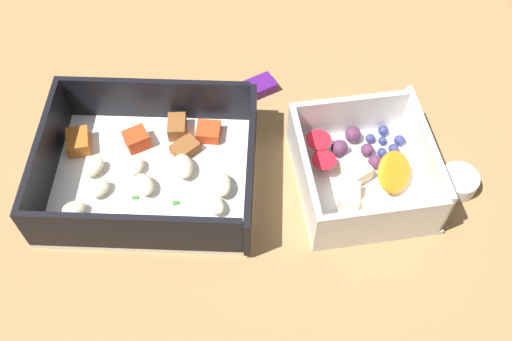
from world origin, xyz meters
The scene contains 5 objects.
table_surface centered at (0.00, 0.00, 1.00)cm, with size 80.00×80.00×2.00cm, color #9E7547.
pasta_container centered at (-12.71, 1.79, 3.85)cm, with size 23.03×19.33×6.12cm.
fruit_bowl centered at (8.64, -0.60, 3.98)cm, with size 13.84×14.63×5.87cm.
candy_bar centered at (-2.10, 12.30, 2.60)cm, with size 7.00×2.40×1.20cm, color #51197A.
paper_cup_liner centered at (18.42, -2.07, 2.92)cm, with size 3.91×3.91×1.83cm, color white.
Camera 1 is at (-4.97, -33.18, 52.93)cm, focal length 41.37 mm.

